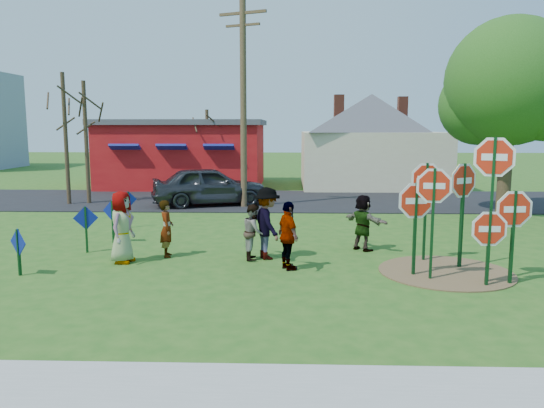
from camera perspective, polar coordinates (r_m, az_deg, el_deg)
The scene contains 29 objects.
ground at distance 14.04m, azimuth -1.05°, elevation -6.12°, with size 120.00×120.00×0.00m, color #265518.
sidewalk at distance 7.28m, azimuth -4.09°, elevation -20.02°, with size 22.00×1.80×0.08m, color #9E9E99.
road at distance 25.32m, azimuth 0.26°, elevation 0.41°, with size 120.00×7.50×0.04m, color black.
dirt_patch at distance 13.59m, azimuth 18.18°, elevation -6.96°, with size 3.20×3.20×0.03m, color brown.
red_building at distance 32.21m, azimuth -9.28°, elevation 5.46°, with size 9.40×7.69×3.90m.
cream_house at distance 31.94m, azimuth 10.59°, elevation 7.13°, with size 9.40×9.40×6.50m.
stop_sign_a at distance 12.80m, azimuth 15.20°, elevation -0.46°, with size 1.14×0.18×2.37m.
stop_sign_b at distance 14.26m, azimuth 16.26°, elevation 1.79°, with size 1.10×0.07×2.73m.
stop_sign_c at distance 12.66m, azimuth 22.70°, elevation 2.84°, with size 1.12×0.46×3.44m.
stop_sign_d at distance 13.81m, azimuth 19.87°, elevation 1.51°, with size 1.00×0.63×2.77m.
stop_sign_e at distance 12.51m, azimuth 22.31°, elevation -2.96°, with size 1.06×0.07×1.82m.
stop_sign_f at distance 12.81m, azimuth 24.58°, elevation -1.10°, with size 1.12×0.12×2.26m.
stop_sign_g at distance 12.51m, azimuth 16.98°, elevation 0.64°, with size 1.09×0.13×2.72m.
blue_diamond_a at distance 13.88m, azimuth -25.62°, elevation -4.20°, with size 0.56×0.40×1.13m.
blue_diamond_b at distance 15.66m, azimuth -19.38°, elevation -2.02°, with size 0.67×0.17×1.32m.
blue_diamond_c at distance 16.72m, azimuth -16.77°, elevation -1.28°, with size 0.64×0.21×1.32m.
blue_diamond_d at distance 19.11m, azimuth -15.17°, elevation -0.09°, with size 0.53×0.28×1.29m.
person_a at distance 14.20m, azimuth -15.84°, elevation -2.41°, with size 0.91×0.59×1.87m, color #394280.
person_b at distance 14.60m, azimuth -11.26°, elevation -2.61°, with size 0.56×0.37×1.54m, color #247D68.
person_c at distance 14.06m, azimuth -1.98°, elevation -3.01°, with size 0.72×0.56×1.48m, color brown.
person_d at distance 14.05m, azimuth -0.52°, elevation -2.10°, with size 1.24×0.71×1.92m, color #37373C.
person_e at distance 12.99m, azimuth 1.76°, elevation -3.44°, with size 1.00×0.42×1.70m, color #563762.
person_f at distance 15.27m, azimuth 9.75°, elevation -1.98°, with size 1.49×0.47×1.60m, color #205529.
suv at distance 23.77m, azimuth -6.76°, elevation 1.97°, with size 2.03×5.04×1.72m, color #2E2E33.
utility_pole at distance 23.06m, azimuth -3.10°, elevation 11.09°, with size 2.05×0.88×8.79m.
leafy_tree at distance 22.91m, azimuth 24.52°, elevation 11.22°, with size 5.42×4.94×7.70m.
bare_tree_west at distance 25.55m, azimuth -21.40°, elevation 8.43°, with size 1.80×1.80×5.88m.
bare_tree_east at distance 28.66m, azimuth -6.98°, elevation 6.95°, with size 1.80×1.80×4.41m.
bare_tree_mid at distance 25.47m, azimuth -19.43°, elevation 8.02°, with size 1.80×1.80×5.53m.
Camera 1 is at (0.69, -13.58, 3.49)m, focal length 35.00 mm.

